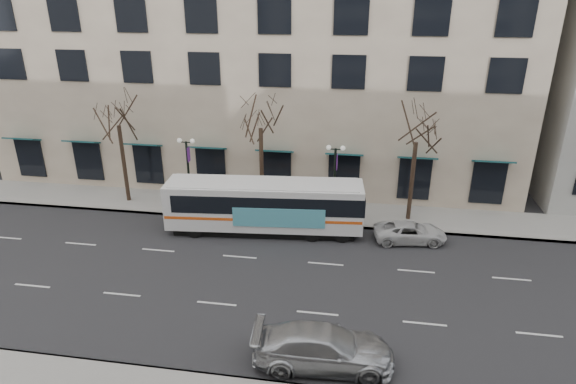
% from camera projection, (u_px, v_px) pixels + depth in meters
% --- Properties ---
extents(ground, '(160.00, 160.00, 0.00)m').
position_uv_depth(ground, '(229.00, 278.00, 25.83)').
color(ground, black).
rests_on(ground, ground).
extents(sidewalk_far, '(80.00, 4.00, 0.15)m').
position_uv_depth(sidewalk_far, '(334.00, 213.00, 33.29)').
color(sidewalk_far, gray).
rests_on(sidewalk_far, ground).
extents(building_hotel, '(40.00, 20.00, 24.00)m').
position_uv_depth(building_hotel, '(266.00, 21.00, 40.68)').
color(building_hotel, tan).
rests_on(building_hotel, ground).
extents(tree_far_left, '(3.60, 3.60, 8.34)m').
position_uv_depth(tree_far_left, '(117.00, 112.00, 32.73)').
color(tree_far_left, black).
rests_on(tree_far_left, ground).
extents(tree_far_mid, '(3.60, 3.60, 8.55)m').
position_uv_depth(tree_far_mid, '(260.00, 114.00, 31.21)').
color(tree_far_mid, black).
rests_on(tree_far_mid, ground).
extents(tree_far_right, '(3.60, 3.60, 8.06)m').
position_uv_depth(tree_far_right, '(417.00, 128.00, 29.96)').
color(tree_far_right, black).
rests_on(tree_far_right, ground).
extents(lamp_post_left, '(1.22, 0.45, 5.21)m').
position_uv_depth(lamp_post_left, '(189.00, 170.00, 32.90)').
color(lamp_post_left, black).
rests_on(lamp_post_left, ground).
extents(lamp_post_right, '(1.22, 0.45, 5.21)m').
position_uv_depth(lamp_post_right, '(335.00, 179.00, 31.46)').
color(lamp_post_right, black).
rests_on(lamp_post_right, ground).
extents(city_bus, '(12.53, 3.77, 3.35)m').
position_uv_depth(city_bus, '(266.00, 205.00, 30.30)').
color(city_bus, white).
rests_on(city_bus, ground).
extents(silver_car, '(5.93, 2.76, 1.68)m').
position_uv_depth(silver_car, '(323.00, 347.00, 19.58)').
color(silver_car, '#ABAEB3').
rests_on(silver_car, ground).
extents(white_pickup, '(4.60, 2.57, 1.22)m').
position_uv_depth(white_pickup, '(410.00, 232.00, 29.50)').
color(white_pickup, beige).
rests_on(white_pickup, ground).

